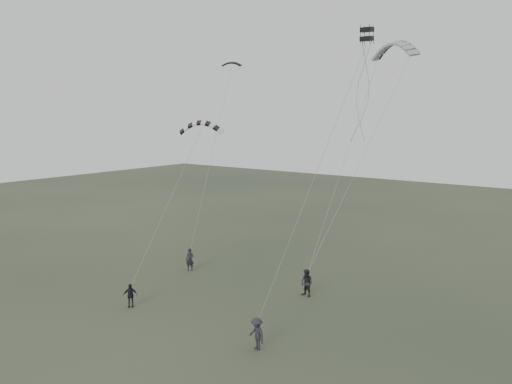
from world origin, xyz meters
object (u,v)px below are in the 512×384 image
Objects in this scene: flyer_left at (190,259)px; kite_pale_large at (395,43)px; flyer_center at (130,295)px; flyer_far at (257,334)px; kite_striped at (201,123)px; flyer_right at (307,283)px; kite_box at (367,34)px; kite_dark_small at (232,63)px.

kite_pale_large reaches higher than flyer_left.
flyer_center is (2.22, -7.75, -0.13)m from flyer_left.
kite_pale_large reaches higher than flyer_center.
kite_striped is at bearing 164.95° from flyer_far.
flyer_right is 1.08× the size of flyer_far.
flyer_left is 2.60× the size of kite_box.
kite_dark_small is at bearing 151.80° from flyer_far.
kite_dark_small is at bearing 72.58° from flyer_left.
kite_striped is 4.49× the size of kite_box.
flyer_left is 17.08m from kite_dark_small.
flyer_right is at bearing -82.36° from kite_pale_large.
kite_dark_small is at bearing 57.25° from flyer_center.
flyer_right is at bearing -23.96° from flyer_left.
flyer_left is 8.06m from flyer_center.
kite_dark_small is at bearing 78.52° from kite_striped.
kite_pale_large is (10.24, 16.74, 16.56)m from flyer_center.
flyer_left is 22.50m from kite_pale_large.
kite_box reaches higher than kite_striped.
flyer_far is at bearing -45.49° from flyer_center.
flyer_center is 0.38× the size of kite_pale_large.
kite_pale_large is at bearing 108.24° from flyer_far.
flyer_left reaches higher than flyer_center.
kite_pale_large reaches higher than flyer_far.
flyer_left is at bearing -165.77° from flyer_right.
kite_striped is (2.44, -1.09, 10.68)m from flyer_left.
flyer_left is at bearing 60.30° from flyer_center.
kite_dark_small reaches higher than flyer_far.
kite_striped reaches higher than flyer_center.
flyer_far is 16.30m from kite_box.
flyer_far is (12.20, -7.72, -0.02)m from flyer_left.
kite_pale_large is 1.30× the size of kite_striped.
flyer_center is 21.67m from kite_dark_small.
flyer_center is 2.22× the size of kite_box.
flyer_right is at bearing -24.50° from kite_striped.
kite_pale_large is at bearing 87.44° from flyer_right.
kite_striped is at bearing -94.81° from kite_dark_small.
kite_dark_small is 0.55× the size of kite_striped.
kite_striped is 14.23m from kite_box.
kite_pale_large is (0.26, 16.72, 16.45)m from flyer_far.
kite_dark_small is (-13.29, 14.42, 15.69)m from flyer_far.
flyer_center is at bearing -106.31° from kite_dark_small.
kite_box reaches higher than flyer_left.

